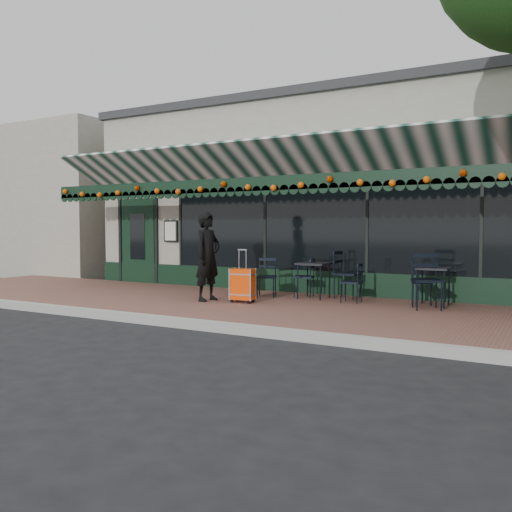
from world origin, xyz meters
The scene contains 15 objects.
ground centered at (0.00, 0.00, 0.00)m, with size 80.00×80.00×0.00m, color black.
sidewalk centered at (0.00, 2.00, 0.07)m, with size 18.00×4.00×0.15m, color brown.
curb centered at (0.00, -0.08, 0.07)m, with size 18.00×0.16×0.15m, color #9E9E99.
restaurant_building centered at (0.00, 7.84, 2.27)m, with size 12.00×9.60×4.50m.
neighbor_building_left centered at (-13.00, 8.00, 2.40)m, with size 12.00×8.00×4.80m, color #A5A191.
woman centered at (-1.13, 1.84, 1.02)m, with size 0.64×0.42×1.74m, color black.
suitcase centered at (-0.40, 1.95, 0.49)m, with size 0.47×0.29×1.02m.
cafe_table_a centered at (2.87, 3.28, 0.79)m, with size 0.58×0.58×0.71m.
cafe_table_b centered at (0.54, 3.19, 0.80)m, with size 0.59×0.59×0.73m.
chair_a_left centered at (1.41, 2.99, 0.53)m, with size 0.38×0.38×0.77m, color black, non-canonical shape.
chair_a_right centered at (2.65, 3.36, 0.56)m, with size 0.41×0.41×0.81m, color black, non-canonical shape.
chair_a_front centered at (2.86, 2.80, 0.65)m, with size 0.50×0.50×1.00m, color black, non-canonical shape.
chair_b_left centered at (0.27, 3.31, 0.56)m, with size 0.41×0.41×0.82m, color black, non-canonical shape.
chair_b_right centered at (1.14, 3.52, 0.64)m, with size 0.49×0.49×0.98m, color black, non-canonical shape.
chair_b_front centered at (-0.41, 2.94, 0.56)m, with size 0.41×0.41×0.82m, color black, non-canonical shape.
Camera 1 is at (4.88, -6.93, 1.59)m, focal length 38.00 mm.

